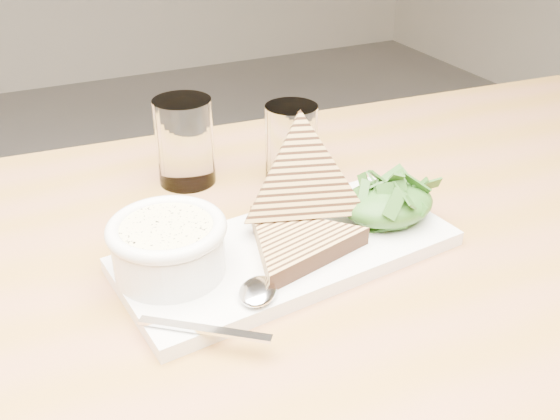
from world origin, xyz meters
name	(u,v)px	position (x,y,z in m)	size (l,w,h in m)	color
table_top	(370,285)	(0.23, -0.15, 0.74)	(1.34, 0.89, 0.04)	#A06640
table_leg_br	(496,253)	(0.86, 0.24, 0.36)	(0.06, 0.06, 0.72)	#A06640
platter	(288,251)	(0.16, -0.10, 0.77)	(0.37, 0.16, 0.02)	white
soup_bowl	(169,253)	(0.03, -0.09, 0.80)	(0.11, 0.11, 0.04)	white
soup	(167,230)	(0.03, -0.09, 0.83)	(0.09, 0.09, 0.01)	#F9EAAA
bowl_rim	(166,228)	(0.03, -0.09, 0.83)	(0.12, 0.12, 0.01)	white
sandwich_flat	(296,243)	(0.17, -0.11, 0.79)	(0.16, 0.16, 0.02)	tan
sandwich_lean	(304,183)	(0.20, -0.06, 0.83)	(0.16, 0.16, 0.09)	tan
salad_base	(388,203)	(0.29, -0.10, 0.80)	(0.11, 0.09, 0.04)	#1B4110
arugula_pile	(388,199)	(0.29, -0.10, 0.81)	(0.11, 0.10, 0.05)	#336122
spoon_bowl	(258,291)	(0.10, -0.16, 0.79)	(0.04, 0.05, 0.01)	silver
spoon_handle	(205,329)	(0.03, -0.19, 0.78)	(0.12, 0.01, 0.00)	silver
glass_near	(185,142)	(0.12, 0.13, 0.82)	(0.08, 0.08, 0.12)	white
glass_far	(291,144)	(0.25, 0.07, 0.82)	(0.07, 0.07, 0.11)	white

